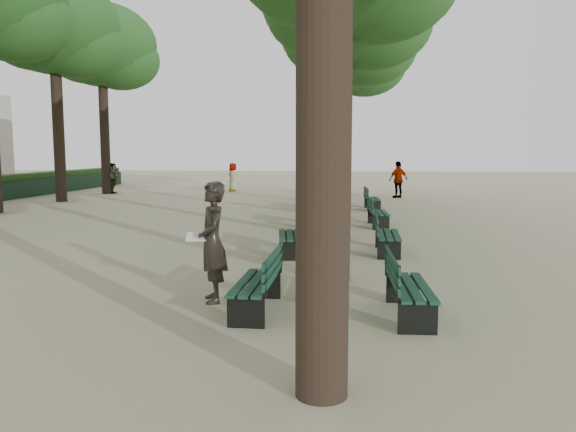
# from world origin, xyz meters

# --- Properties ---
(ground) EXTENTS (120.00, 120.00, 0.00)m
(ground) POSITION_xyz_m (0.00, 0.00, 0.00)
(ground) COLOR tan
(ground) RESTS_ON ground
(tree_central_4) EXTENTS (6.00, 6.00, 9.95)m
(tree_central_4) POSITION_xyz_m (1.50, 18.00, 7.65)
(tree_central_4) COLOR #33261C
(tree_central_4) RESTS_ON ground
(tree_central_5) EXTENTS (6.00, 6.00, 9.95)m
(tree_central_5) POSITION_xyz_m (1.50, 23.00, 7.65)
(tree_central_5) COLOR #33261C
(tree_central_5) RESTS_ON ground
(tree_far_4) EXTENTS (6.00, 6.00, 10.45)m
(tree_far_4) POSITION_xyz_m (-12.00, 18.00, 8.14)
(tree_far_4) COLOR #33261C
(tree_far_4) RESTS_ON ground
(tree_far_5) EXTENTS (6.00, 6.00, 10.45)m
(tree_far_5) POSITION_xyz_m (-12.00, 23.00, 8.14)
(tree_far_5) COLOR #33261C
(tree_far_5) RESTS_ON ground
(bench_left_0) EXTENTS (0.59, 1.81, 0.92)m
(bench_left_0) POSITION_xyz_m (0.37, 0.79, 0.27)
(bench_left_0) COLOR black
(bench_left_0) RESTS_ON ground
(bench_left_1) EXTENTS (0.80, 1.86, 0.92)m
(bench_left_1) POSITION_xyz_m (0.37, 5.55, 0.27)
(bench_left_1) COLOR black
(bench_left_1) RESTS_ON ground
(bench_left_2) EXTENTS (0.74, 1.85, 0.92)m
(bench_left_2) POSITION_xyz_m (0.37, 10.71, 0.27)
(bench_left_2) COLOR black
(bench_left_2) RESTS_ON ground
(bench_left_3) EXTENTS (0.71, 1.84, 0.92)m
(bench_left_3) POSITION_xyz_m (0.37, 15.66, 0.27)
(bench_left_3) COLOR black
(bench_left_3) RESTS_ON ground
(bench_right_0) EXTENTS (0.64, 1.82, 0.92)m
(bench_right_0) POSITION_xyz_m (2.63, 0.77, 0.27)
(bench_right_0) COLOR black
(bench_right_0) RESTS_ON ground
(bench_right_1) EXTENTS (0.59, 1.81, 0.92)m
(bench_right_1) POSITION_xyz_m (2.63, 5.91, 0.27)
(bench_right_1) COLOR black
(bench_right_1) RESTS_ON ground
(bench_right_2) EXTENTS (0.68, 1.83, 0.92)m
(bench_right_2) POSITION_xyz_m (2.63, 10.68, 0.27)
(bench_right_2) COLOR black
(bench_right_2) RESTS_ON ground
(bench_right_3) EXTENTS (0.69, 1.83, 0.92)m
(bench_right_3) POSITION_xyz_m (2.63, 15.89, 0.27)
(bench_right_3) COLOR black
(bench_right_3) RESTS_ON ground
(man_with_map) EXTENTS (0.75, 0.86, 1.93)m
(man_with_map) POSITION_xyz_m (-0.42, 1.29, 0.97)
(man_with_map) COLOR black
(man_with_map) RESTS_ON ground
(pedestrian_d) EXTENTS (0.38, 0.84, 1.69)m
(pedestrian_d) POSITION_xyz_m (-5.26, 25.50, 0.85)
(pedestrian_d) COLOR #262628
(pedestrian_d) RESTS_ON ground
(pedestrian_c) EXTENTS (1.14, 0.91, 1.89)m
(pedestrian_c) POSITION_xyz_m (4.16, 21.92, 0.94)
(pedestrian_c) COLOR #262628
(pedestrian_c) RESTS_ON ground
(pedestrian_e) EXTENTS (0.73, 1.64, 1.73)m
(pedestrian_e) POSITION_xyz_m (-11.72, 23.22, 0.87)
(pedestrian_e) COLOR #262628
(pedestrian_e) RESTS_ON ground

